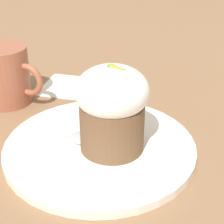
{
  "coord_description": "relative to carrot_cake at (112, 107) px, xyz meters",
  "views": [
    {
      "loc": [
        0.2,
        -0.39,
        0.3
      ],
      "look_at": [
        0.02,
        -0.0,
        0.07
      ],
      "focal_mm": 60.0,
      "sensor_mm": 36.0,
      "label": 1
    }
  ],
  "objects": [
    {
      "name": "ground_plane",
      "position": [
        -0.02,
        0.0,
        -0.07
      ],
      "size": [
        4.0,
        4.0,
        0.0
      ],
      "primitive_type": "plane",
      "color": "#846042"
    },
    {
      "name": "dessert_plate",
      "position": [
        -0.02,
        0.0,
        -0.07
      ],
      "size": [
        0.27,
        0.27,
        0.01
      ],
      "color": "white",
      "rests_on": "ground_plane"
    },
    {
      "name": "carrot_cake",
      "position": [
        0.0,
        0.0,
        0.0
      ],
      "size": [
        0.1,
        0.1,
        0.12
      ],
      "color": "brown",
      "rests_on": "dessert_plate"
    },
    {
      "name": "spoon",
      "position": [
        -0.05,
        -0.01,
        -0.06
      ],
      "size": [
        0.11,
        0.04,
        0.01
      ],
      "color": "#B7B7BC",
      "rests_on": "dessert_plate"
    },
    {
      "name": "coffee_cup",
      "position": [
        -0.23,
        0.07,
        -0.02
      ],
      "size": [
        0.12,
        0.09,
        0.1
      ],
      "color": "#9E563D",
      "rests_on": "ground_plane"
    },
    {
      "name": "paper_napkin",
      "position": [
        -0.16,
        0.17,
        -0.07
      ],
      "size": [
        0.14,
        0.12,
        0.0
      ],
      "color": "white",
      "rests_on": "ground_plane"
    }
  ]
}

